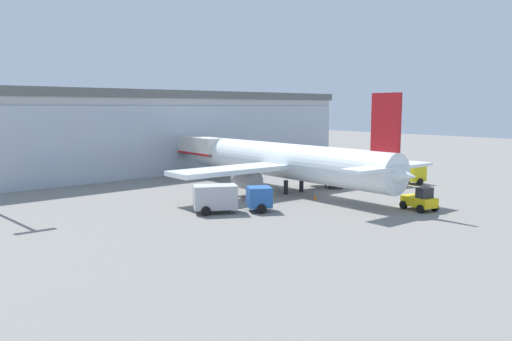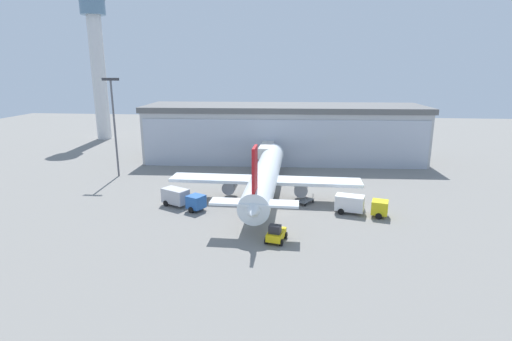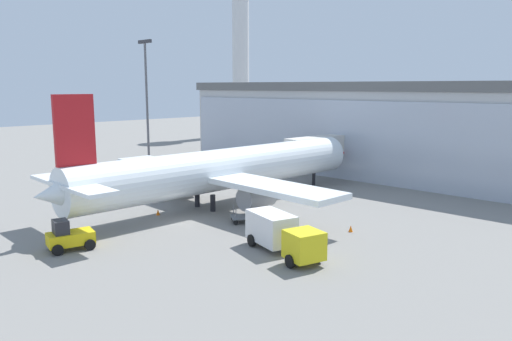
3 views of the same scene
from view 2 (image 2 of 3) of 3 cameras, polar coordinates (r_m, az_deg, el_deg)
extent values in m
plane|color=gray|center=(58.74, 2.53, -5.93)|extent=(240.00, 240.00, 0.00)
cube|color=#B4B4B4|center=(91.69, 3.94, 5.09)|extent=(61.49, 18.62, 11.18)
cube|color=#B1B9C8|center=(83.84, 3.98, 3.82)|extent=(59.56, 3.04, 10.06)
cube|color=#5D5D5D|center=(90.89, 4.01, 8.95)|extent=(62.72, 18.99, 1.20)
cube|color=beige|center=(82.61, 1.71, 3.31)|extent=(2.73, 14.85, 2.40)
cube|color=red|center=(82.82, 1.70, 2.59)|extent=(2.78, 14.85, 0.30)
cylinder|color=#4C4C51|center=(88.58, 2.09, 2.19)|extent=(0.70, 0.70, 3.29)
cylinder|color=silver|center=(125.99, -21.48, 12.06)|extent=(3.97, 3.97, 34.65)
cylinder|color=slate|center=(126.99, -22.33, 20.77)|extent=(6.78, 6.78, 4.00)
cylinder|color=#59595E|center=(80.53, -19.51, 5.52)|extent=(0.36, 0.36, 18.18)
cube|color=#333338|center=(79.75, -20.09, 12.15)|extent=(3.20, 0.40, 0.50)
cylinder|color=white|center=(64.65, 1.41, -0.61)|extent=(4.46, 33.58, 4.10)
cone|color=white|center=(80.91, 2.50, 2.46)|extent=(4.13, 3.04, 4.10)
cone|color=white|center=(48.74, -0.39, -5.70)|extent=(3.73, 4.04, 3.69)
cube|color=white|center=(63.15, 1.27, -1.36)|extent=(30.15, 4.52, 0.50)
cube|color=white|center=(49.47, -0.25, -4.64)|extent=(11.03, 2.52, 0.30)
cube|color=red|center=(48.74, -0.19, 0.23)|extent=(0.39, 3.20, 5.54)
cylinder|color=gray|center=(64.76, -3.74, -2.23)|extent=(2.13, 3.22, 2.10)
cylinder|color=gray|center=(63.76, 6.44, -2.56)|extent=(2.13, 3.22, 2.10)
cylinder|color=black|center=(63.03, 0.06, -3.71)|extent=(0.50, 0.50, 1.60)
cylinder|color=black|center=(62.81, 2.29, -3.78)|extent=(0.50, 0.50, 1.60)
cylinder|color=black|center=(78.65, 2.32, -0.02)|extent=(0.40, 0.40, 1.60)
cube|color=#2659A5|center=(59.34, -8.56, -4.43)|extent=(2.98, 2.98, 1.90)
cube|color=#B2B2B7|center=(62.09, -11.44, -3.56)|extent=(4.56, 3.82, 2.20)
cylinder|color=black|center=(60.41, -7.83, -5.01)|extent=(0.94, 0.69, 0.90)
cylinder|color=black|center=(58.90, -9.25, -5.59)|extent=(0.94, 0.69, 0.90)
cylinder|color=black|center=(63.84, -11.32, -4.09)|extent=(0.94, 0.69, 0.90)
cylinder|color=black|center=(62.41, -12.76, -4.60)|extent=(0.94, 0.69, 0.90)
cube|color=yellow|center=(59.07, 17.26, -5.03)|extent=(2.68, 2.68, 1.90)
cube|color=white|center=(59.34, 13.22, -4.51)|extent=(4.42, 3.13, 2.20)
cylinder|color=black|center=(60.42, 17.26, -5.55)|extent=(0.95, 0.52, 0.90)
cylinder|color=black|center=(58.35, 17.12, -6.26)|extent=(0.95, 0.52, 0.90)
cylinder|color=black|center=(60.84, 12.37, -5.08)|extent=(0.95, 0.52, 0.90)
cylinder|color=black|center=(58.79, 12.05, -5.76)|extent=(0.95, 0.52, 0.90)
cube|color=slate|center=(62.48, 7.03, -4.25)|extent=(2.88, 3.22, 0.16)
cylinder|color=black|center=(61.32, 7.03, -4.92)|extent=(0.34, 0.43, 0.44)
cylinder|color=slate|center=(61.05, 7.05, -4.18)|extent=(0.08, 0.08, 0.90)
cylinder|color=black|center=(62.05, 5.90, -4.65)|extent=(0.34, 0.43, 0.44)
cylinder|color=slate|center=(61.79, 5.92, -3.92)|extent=(0.08, 0.08, 0.90)
cylinder|color=black|center=(63.13, 8.12, -4.38)|extent=(0.34, 0.43, 0.44)
cylinder|color=slate|center=(62.87, 8.15, -3.67)|extent=(0.08, 0.08, 0.90)
cylinder|color=black|center=(63.84, 7.02, -4.13)|extent=(0.34, 0.43, 0.44)
cylinder|color=slate|center=(63.58, 7.04, -3.42)|extent=(0.08, 0.08, 0.90)
cube|color=yellow|center=(49.04, 2.90, -9.12)|extent=(2.41, 3.50, 0.90)
cube|color=#26262B|center=(48.09, 2.72, -8.37)|extent=(1.57, 1.26, 1.00)
cylinder|color=black|center=(50.42, 2.23, -8.98)|extent=(0.50, 0.85, 0.80)
cylinder|color=black|center=(50.01, 4.24, -9.21)|extent=(0.50, 0.85, 0.80)
cylinder|color=black|center=(48.45, 1.51, -9.99)|extent=(0.50, 0.85, 0.80)
cylinder|color=black|center=(48.03, 3.60, -10.24)|extent=(0.50, 0.85, 0.80)
cone|color=orange|center=(58.86, -0.38, -5.58)|extent=(0.36, 0.36, 0.55)
cone|color=orange|center=(67.13, 13.87, -3.47)|extent=(0.36, 0.36, 0.55)
camera|label=1|loc=(49.23, -59.72, -5.26)|focal=35.00mm
camera|label=3|loc=(45.08, 51.81, -2.13)|focal=35.00mm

